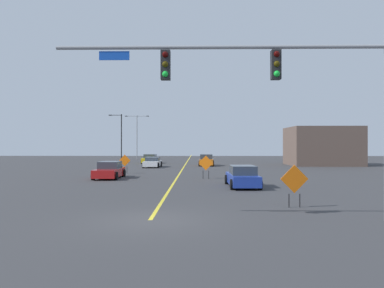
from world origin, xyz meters
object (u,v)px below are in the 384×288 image
construction_sign_left_lane (294,181)px  car_orange_mid (206,160)px  construction_sign_median_far (206,164)px  street_lamp_far_right (120,136)px  car_red_approaching (109,171)px  construction_sign_left_shoulder (125,162)px  car_white_passing (153,162)px  car_blue_far (242,177)px  street_lamp_near_right (137,133)px  traffic_signal_assembly (275,80)px  car_yellow_near (150,159)px

construction_sign_left_lane → car_orange_mid: 31.64m
construction_sign_median_far → car_orange_mid: construction_sign_median_far is taller
street_lamp_far_right → car_red_approaching: bearing=-79.9°
construction_sign_left_shoulder → car_orange_mid: construction_sign_left_shoulder is taller
construction_sign_median_far → construction_sign_left_shoulder: size_ratio=1.04×
construction_sign_left_lane → car_white_passing: bearing=108.9°
construction_sign_median_far → car_white_passing: size_ratio=0.41×
construction_sign_left_shoulder → car_blue_far: 14.51m
construction_sign_left_lane → construction_sign_left_shoulder: construction_sign_left_lane is taller
construction_sign_left_shoulder → car_white_passing: size_ratio=0.40×
car_orange_mid → car_red_approaching: bearing=-115.0°
construction_sign_left_shoulder → street_lamp_near_right: bearing=97.6°
construction_sign_left_lane → car_orange_mid: bearing=95.6°
street_lamp_near_right → street_lamp_far_right: 13.77m
traffic_signal_assembly → street_lamp_far_right: bearing=109.1°
street_lamp_near_right → street_lamp_far_right: street_lamp_near_right is taller
construction_sign_median_far → car_orange_mid: bearing=88.5°
construction_sign_left_shoulder → car_white_passing: 9.98m
traffic_signal_assembly → street_lamp_near_right: (-14.31, 55.56, -0.07)m
street_lamp_near_right → car_white_passing: 25.57m
car_white_passing → car_red_approaching: size_ratio=1.02×
street_lamp_far_right → car_white_passing: bearing=-59.9°
traffic_signal_assembly → car_orange_mid: (-1.66, 34.27, -4.34)m
street_lamp_near_right → car_yellow_near: size_ratio=1.80×
car_orange_mid → car_yellow_near: bearing=144.1°
car_red_approaching → street_lamp_far_right: bearing=100.1°
street_lamp_far_right → car_blue_far: 34.69m
car_red_approaching → car_blue_far: (10.09, -5.87, 0.01)m
construction_sign_median_far → car_yellow_near: (-7.65, 24.06, -0.54)m
car_orange_mid → construction_sign_median_far: bearing=-91.5°
street_lamp_near_right → construction_sign_left_lane: size_ratio=4.47×
street_lamp_far_right → construction_sign_median_far: bearing=-64.3°
construction_sign_left_lane → construction_sign_left_shoulder: size_ratio=1.04×
construction_sign_left_shoulder → car_blue_far: (9.81, -10.68, -0.49)m
traffic_signal_assembly → street_lamp_far_right: (-14.52, 41.82, -0.95)m
car_white_passing → car_blue_far: size_ratio=0.98×
traffic_signal_assembly → car_white_passing: traffic_signal_assembly is taller
street_lamp_far_right → construction_sign_left_shoulder: size_ratio=4.11×
traffic_signal_assembly → construction_sign_left_shoulder: (-9.70, 21.23, -3.92)m
traffic_signal_assembly → construction_sign_left_shoulder: bearing=114.6°
street_lamp_near_right → car_orange_mid: (12.65, -21.29, -4.27)m
street_lamp_near_right → construction_sign_median_far: size_ratio=4.46×
car_blue_far → car_red_approaching: bearing=149.8°
street_lamp_far_right → construction_sign_left_lane: (15.93, -39.03, -2.95)m
construction_sign_median_far → construction_sign_left_shoulder: construction_sign_median_far is taller
car_red_approaching → car_yellow_near: 23.73m
construction_sign_median_far → car_blue_far: (2.25, -5.54, -0.53)m
street_lamp_far_right → car_red_approaching: 26.03m
traffic_signal_assembly → construction_sign_left_shoulder: traffic_signal_assembly is taller
construction_sign_median_far → car_red_approaching: (-7.84, 0.33, -0.55)m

